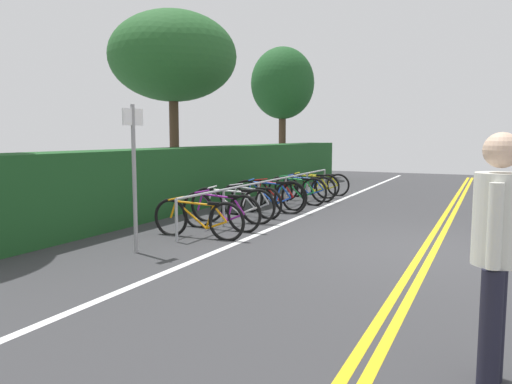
{
  "coord_description": "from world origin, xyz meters",
  "views": [
    {
      "loc": [
        -7.85,
        -0.82,
        1.72
      ],
      "look_at": [
        1.07,
        3.41,
        0.62
      ],
      "focal_mm": 35.17,
      "sensor_mm": 36.0,
      "label": 1
    }
  ],
  "objects": [
    {
      "name": "tree_mid",
      "position": [
        3.5,
        7.0,
        3.81
      ],
      "size": [
        3.39,
        3.39,
        5.01
      ],
      "color": "#473323",
      "rests_on": "ground_plane"
    },
    {
      "name": "hedge_backdrop",
      "position": [
        4.32,
        5.89,
        0.73
      ],
      "size": [
        16.91,
        1.04,
        1.45
      ],
      "primitive_type": "cube",
      "color": "#1C4C21",
      "rests_on": "ground_plane"
    },
    {
      "name": "bicycle_0",
      "position": [
        -0.67,
        3.67,
        0.32
      ],
      "size": [
        0.46,
        1.76,
        0.7
      ],
      "color": "black",
      "rests_on": "ground_plane"
    },
    {
      "name": "bike_rack",
      "position": [
        2.82,
        3.8,
        0.56
      ],
      "size": [
        7.96,
        0.05,
        0.73
      ],
      "color": "#9EA0A5",
      "rests_on": "ground_plane"
    },
    {
      "name": "bicycle_5",
      "position": [
        3.14,
        3.88,
        0.33
      ],
      "size": [
        0.62,
        1.74,
        0.71
      ],
      "color": "black",
      "rests_on": "ground_plane"
    },
    {
      "name": "bicycle_8",
      "position": [
        5.53,
        3.81,
        0.34
      ],
      "size": [
        0.46,
        1.68,
        0.72
      ],
      "color": "black",
      "rests_on": "ground_plane"
    },
    {
      "name": "bike_lane_stripe_white",
      "position": [
        0.0,
        2.87,
        0.0
      ],
      "size": [
        29.71,
        0.12,
        0.0
      ],
      "primitive_type": "cube",
      "color": "white",
      "rests_on": "ground_plane"
    },
    {
      "name": "bicycle_4",
      "position": [
        2.41,
        3.72,
        0.37
      ],
      "size": [
        0.5,
        1.75,
        0.78
      ],
      "color": "black",
      "rests_on": "ground_plane"
    },
    {
      "name": "bicycle_6",
      "position": [
        4.04,
        3.66,
        0.35
      ],
      "size": [
        0.46,
        1.68,
        0.75
      ],
      "color": "black",
      "rests_on": "ground_plane"
    },
    {
      "name": "bicycle_3",
      "position": [
        1.74,
        3.86,
        0.33
      ],
      "size": [
        0.49,
        1.64,
        0.72
      ],
      "color": "black",
      "rests_on": "ground_plane"
    },
    {
      "name": "bicycle_7",
      "position": [
        4.73,
        3.7,
        0.34
      ],
      "size": [
        0.46,
        1.75,
        0.72
      ],
      "color": "black",
      "rests_on": "ground_plane"
    },
    {
      "name": "pedestrian",
      "position": [
        -4.21,
        -0.87,
        1.01
      ],
      "size": [
        0.49,
        0.32,
        1.75
      ],
      "color": "#1E1E2D",
      "rests_on": "ground_plane"
    },
    {
      "name": "bicycle_2",
      "position": [
        0.91,
        3.85,
        0.35
      ],
      "size": [
        0.46,
        1.78,
        0.74
      ],
      "color": "black",
      "rests_on": "ground_plane"
    },
    {
      "name": "centre_line_yellow_outer",
      "position": [
        0.0,
        0.08,
        0.0
      ],
      "size": [
        29.71,
        0.1,
        0.0
      ],
      "primitive_type": "cube",
      "color": "gold",
      "rests_on": "ground_plane"
    },
    {
      "name": "bicycle_1",
      "position": [
        0.14,
        3.69,
        0.34
      ],
      "size": [
        0.46,
        1.72,
        0.73
      ],
      "color": "black",
      "rests_on": "ground_plane"
    },
    {
      "name": "bicycle_9",
      "position": [
        6.2,
        3.71,
        0.32
      ],
      "size": [
        0.46,
        1.64,
        0.69
      ],
      "color": "black",
      "rests_on": "ground_plane"
    },
    {
      "name": "ground_plane",
      "position": [
        0.0,
        0.0,
        -0.03
      ],
      "size": [
        33.02,
        13.7,
        0.05
      ],
      "primitive_type": "cube",
      "color": "#353538"
    },
    {
      "name": "sign_post_near",
      "position": [
        -2.02,
        3.91,
        1.32
      ],
      "size": [
        0.36,
        0.1,
        2.18
      ],
      "color": "gray",
      "rests_on": "ground_plane"
    },
    {
      "name": "tree_far_right",
      "position": [
        11.17,
        7.0,
        3.82
      ],
      "size": [
        2.55,
        2.55,
        5.29
      ],
      "color": "#473323",
      "rests_on": "ground_plane"
    },
    {
      "name": "centre_line_yellow_inner",
      "position": [
        0.0,
        -0.08,
        0.0
      ],
      "size": [
        29.71,
        0.1,
        0.0
      ],
      "primitive_type": "cube",
      "color": "gold",
      "rests_on": "ground_plane"
    }
  ]
}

